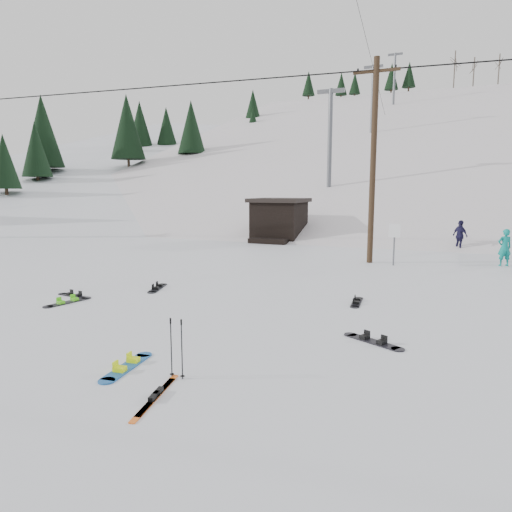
% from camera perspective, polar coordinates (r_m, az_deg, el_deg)
% --- Properties ---
extents(ground, '(200.00, 200.00, 0.00)m').
position_cam_1_polar(ground, '(9.45, -13.24, -12.61)').
color(ground, silver).
rests_on(ground, ground).
extents(ski_slope, '(60.00, 85.24, 65.97)m').
position_cam_1_polar(ski_slope, '(64.15, 17.75, -5.86)').
color(ski_slope, silver).
rests_on(ski_slope, ground).
extents(ridge_left, '(47.54, 95.03, 58.38)m').
position_cam_1_polar(ridge_left, '(70.31, -13.52, -3.62)').
color(ridge_left, silver).
rests_on(ridge_left, ground).
extents(treeline_left, '(20.00, 64.00, 10.00)m').
position_cam_1_polar(treeline_left, '(61.41, -16.82, 4.91)').
color(treeline_left, black).
rests_on(treeline_left, ground).
extents(treeline_crest, '(50.00, 6.00, 10.00)m').
position_cam_1_polar(treeline_crest, '(93.27, 19.92, 5.83)').
color(treeline_crest, black).
rests_on(treeline_crest, ski_slope).
extents(utility_pole, '(2.00, 0.26, 9.00)m').
position_cam_1_polar(utility_pole, '(21.36, 14.45, 11.70)').
color(utility_pole, '#3A2819').
rests_on(utility_pole, ground).
extents(trail_sign, '(0.50, 0.09, 1.85)m').
position_cam_1_polar(trail_sign, '(20.86, 16.91, 2.32)').
color(trail_sign, '#595B60').
rests_on(trail_sign, ground).
extents(lift_hut, '(3.40, 4.10, 2.75)m').
position_cam_1_polar(lift_hut, '(29.90, 2.88, 4.57)').
color(lift_hut, black).
rests_on(lift_hut, ground).
extents(lift_tower_near, '(2.20, 0.36, 8.00)m').
position_cam_1_polar(lift_tower_near, '(38.48, 9.25, 15.01)').
color(lift_tower_near, '#595B60').
rests_on(lift_tower_near, ski_slope).
extents(lift_tower_mid, '(2.20, 0.36, 8.00)m').
position_cam_1_polar(lift_tower_mid, '(58.85, 14.37, 18.92)').
color(lift_tower_mid, '#595B60').
rests_on(lift_tower_mid, ski_slope).
extents(lift_tower_far, '(2.20, 0.36, 8.00)m').
position_cam_1_polar(lift_tower_far, '(79.57, 16.92, 20.75)').
color(lift_tower_far, '#595B60').
rests_on(lift_tower_far, ski_slope).
extents(hero_snowboard, '(0.47, 1.60, 0.11)m').
position_cam_1_polar(hero_snowboard, '(9.20, -15.85, -13.11)').
color(hero_snowboard, '#195AA6').
rests_on(hero_snowboard, ground).
extents(hero_skis, '(0.46, 1.73, 0.09)m').
position_cam_1_polar(hero_skis, '(7.90, -12.40, -16.69)').
color(hero_skis, '#DE5616').
rests_on(hero_skis, ground).
extents(ski_poles, '(0.30, 0.08, 1.09)m').
position_cam_1_polar(ski_poles, '(8.36, -9.91, -11.24)').
color(ski_poles, black).
rests_on(ski_poles, ground).
extents(board_scatter_a, '(1.38, 0.40, 0.10)m').
position_cam_1_polar(board_scatter_a, '(15.51, -21.79, -4.60)').
color(board_scatter_a, black).
rests_on(board_scatter_a, ground).
extents(board_scatter_b, '(0.69, 1.50, 0.11)m').
position_cam_1_polar(board_scatter_b, '(15.84, -12.22, -3.90)').
color(board_scatter_b, black).
rests_on(board_scatter_b, ground).
extents(board_scatter_c, '(0.53, 1.53, 0.11)m').
position_cam_1_polar(board_scatter_c, '(14.71, -22.47, -5.31)').
color(board_scatter_c, black).
rests_on(board_scatter_c, ground).
extents(board_scatter_d, '(1.40, 0.86, 0.11)m').
position_cam_1_polar(board_scatter_d, '(10.54, 14.42, -10.25)').
color(board_scatter_d, black).
rests_on(board_scatter_d, ground).
extents(board_scatter_f, '(0.35, 1.39, 0.10)m').
position_cam_1_polar(board_scatter_f, '(13.92, 12.48, -5.63)').
color(board_scatter_f, black).
rests_on(board_scatter_f, ground).
extents(skier_teal, '(0.70, 0.59, 1.63)m').
position_cam_1_polar(skier_teal, '(22.69, 28.64, 0.94)').
color(skier_teal, '#0D827A').
rests_on(skier_teal, ground).
extents(skier_navy, '(0.97, 1.00, 1.68)m').
position_cam_1_polar(skier_navy, '(27.02, 24.16, 2.33)').
color(skier_navy, '#1A173A').
rests_on(skier_navy, ground).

